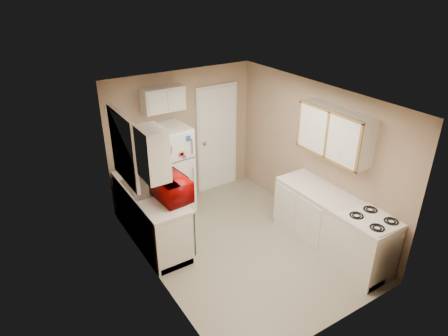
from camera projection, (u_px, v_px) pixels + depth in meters
floor at (241, 245)px, 6.30m from camera, size 3.80×3.80×0.00m
ceiling at (244, 97)px, 5.23m from camera, size 3.80×3.80×0.00m
wall_left at (152, 205)px, 5.10m from camera, size 3.80×3.80×0.00m
wall_right at (314, 156)px, 6.44m from camera, size 3.80×3.80×0.00m
wall_back at (183, 136)px, 7.21m from camera, size 2.80×2.80×0.00m
wall_front at (342, 247)px, 4.33m from camera, size 2.80×2.80×0.00m
left_counter at (151, 215)px, 6.26m from camera, size 0.60×1.80×0.90m
dishwasher at (185, 226)px, 5.92m from camera, size 0.03×0.58×0.72m
sink at (145, 188)px, 6.19m from camera, size 0.54×0.74×0.16m
microwave at (172, 189)px, 5.77m from camera, size 0.64×0.39×0.41m
soap_bottle at (134, 173)px, 6.33m from camera, size 0.10×0.11×0.20m
window_blinds at (124, 148)px, 5.73m from camera, size 0.10×0.98×1.08m
upper_cabinet_left at (153, 154)px, 5.07m from camera, size 0.30×0.45×0.70m
refrigerator at (170, 170)px, 6.89m from camera, size 0.69×0.67×1.58m
cabinet_over_fridge at (163, 99)px, 6.55m from camera, size 0.70×0.30×0.40m
interior_door at (217, 139)px, 7.59m from camera, size 0.86×0.06×2.08m
right_counter at (331, 224)px, 6.02m from camera, size 0.60×2.00×0.90m
stove at (367, 250)px, 5.56m from camera, size 0.57×0.69×0.80m
upper_cabinet_right at (335, 133)px, 5.72m from camera, size 0.30×1.20×0.70m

